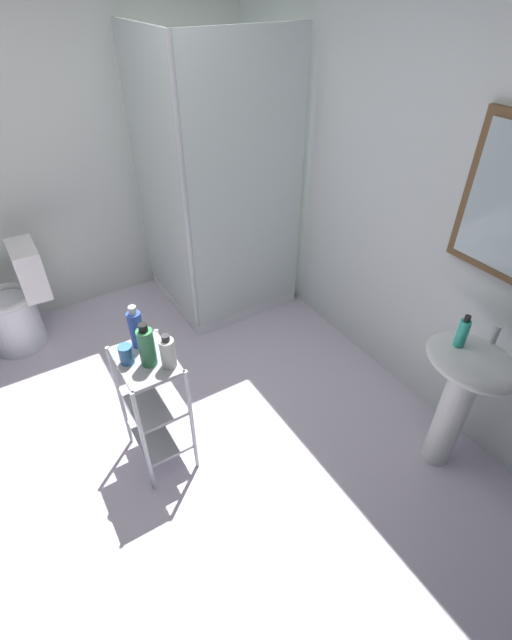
{
  "coord_description": "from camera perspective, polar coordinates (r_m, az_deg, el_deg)",
  "views": [
    {
      "loc": [
        1.65,
        -0.2,
        2.22
      ],
      "look_at": [
        0.04,
        0.8,
        0.76
      ],
      "focal_mm": 25.39,
      "sensor_mm": 36.0,
      "label": 1
    }
  ],
  "objects": [
    {
      "name": "toilet",
      "position": [
        3.67,
        -27.93,
        1.41
      ],
      "size": [
        0.37,
        0.49,
        0.76
      ],
      "color": "white",
      "rests_on": "ground_plane"
    },
    {
      "name": "rinse_cup",
      "position": [
        2.23,
        -16.04,
        -4.18
      ],
      "size": [
        0.07,
        0.07,
        0.1
      ],
      "primitive_type": "cylinder",
      "color": "#3870B2",
      "rests_on": "storage_cart"
    },
    {
      "name": "wall_left",
      "position": [
        3.64,
        -29.0,
        17.78
      ],
      "size": [
        0.1,
        4.2,
        2.5
      ],
      "primitive_type": "cube",
      "color": "silver",
      "rests_on": "ground_plane"
    },
    {
      "name": "lotion_bottle_white",
      "position": [
        2.14,
        -11.06,
        -4.02
      ],
      "size": [
        0.07,
        0.07,
        0.18
      ],
      "color": "white",
      "rests_on": "storage_cart"
    },
    {
      "name": "body_wash_bottle_green",
      "position": [
        2.16,
        -13.62,
        -3.26
      ],
      "size": [
        0.08,
        0.08,
        0.24
      ],
      "color": "#3A8B55",
      "rests_on": "storage_cart"
    },
    {
      "name": "sink_faucet",
      "position": [
        2.42,
        27.95,
        -1.62
      ],
      "size": [
        0.03,
        0.03,
        0.1
      ],
      "primitive_type": "cylinder",
      "color": "silver",
      "rests_on": "pedestal_sink"
    },
    {
      "name": "storage_cart",
      "position": [
        2.47,
        -12.78,
        -10.02
      ],
      "size": [
        0.38,
        0.28,
        0.74
      ],
      "color": "silver",
      "rests_on": "ground_plane"
    },
    {
      "name": "shower_stall",
      "position": [
        3.63,
        -5.24,
        8.53
      ],
      "size": [
        0.92,
        0.92,
        2.0
      ],
      "color": "white",
      "rests_on": "ground_plane"
    },
    {
      "name": "wall_back",
      "position": [
        2.8,
        18.87,
        15.42
      ],
      "size": [
        4.2,
        0.14,
        2.5
      ],
      "color": "silver",
      "rests_on": "ground_plane"
    },
    {
      "name": "hand_soap_bottle",
      "position": [
        2.32,
        24.6,
        -1.42
      ],
      "size": [
        0.05,
        0.05,
        0.17
      ],
      "color": "#2DBC99",
      "rests_on": "pedestal_sink"
    },
    {
      "name": "shampoo_bottle_blue",
      "position": [
        2.28,
        -14.87,
        -1.03
      ],
      "size": [
        0.07,
        0.07,
        0.23
      ],
      "color": "#2F4DB6",
      "rests_on": "storage_cart"
    },
    {
      "name": "ground_plane",
      "position": [
        2.78,
        -15.39,
        -17.72
      ],
      "size": [
        4.2,
        4.2,
        0.02
      ],
      "primitive_type": "cube",
      "color": "silver"
    },
    {
      "name": "pedestal_sink",
      "position": [
        2.51,
        24.57,
        -7.55
      ],
      "size": [
        0.46,
        0.37,
        0.81
      ],
      "color": "white",
      "rests_on": "ground_plane"
    }
  ]
}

